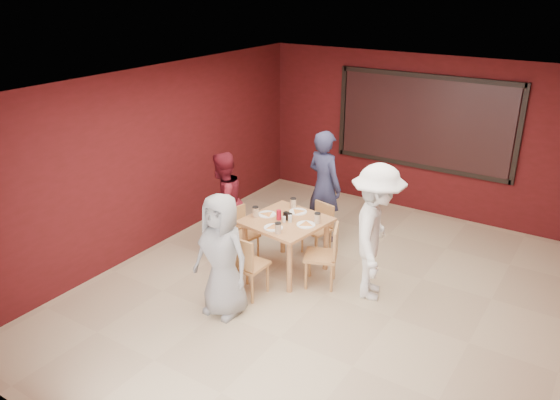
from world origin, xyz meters
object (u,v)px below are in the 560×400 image
Objects in this scene: diner_back at (324,186)px; diner_left at (223,202)px; diner_right at (376,233)px; chair_left at (240,231)px; chair_right at (326,252)px; diner_front at (222,255)px; chair_back at (320,225)px; chair_front at (245,263)px; dining_table at (286,226)px.

diner_back is 1.14× the size of diner_left.
diner_left is at bearing 72.29° from diner_right.
diner_back reaches higher than chair_left.
diner_back reaches higher than chair_right.
chair_right is at bearing 89.36° from diner_left.
diner_back is (-0.75, 1.29, 0.40)m from chair_right.
diner_back is at bearing 120.18° from chair_right.
chair_left is 0.52m from diner_left.
diner_front is 2.58m from diner_back.
diner_right reaches higher than diner_back.
diner_right is at bearing 10.42° from chair_right.
diner_left is (-1.08, 1.37, -0.02)m from diner_front.
chair_back is at bearing 124.21° from chair_right.
chair_right is 0.56× the size of diner_left.
chair_left is 1.50m from diner_front.
diner_back is (0.72, 1.29, 0.45)m from chair_left.
diner_front is 0.88× the size of diner_right.
chair_front is at bearing 107.40° from diner_back.
diner_right reaches higher than chair_left.
diner_left is at bearing 139.86° from chair_front.
chair_back is at bearing 85.29° from diner_front.
chair_front is (-0.08, -0.87, -0.20)m from dining_table.
chair_right is 1.54m from diner_back.
chair_front is at bearing -49.36° from chair_left.
diner_front is 0.89× the size of diner_back.
diner_left reaches higher than dining_table.
chair_front is 1.47m from diner_left.
diner_right reaches higher than dining_table.
diner_left is (-0.38, 0.09, 0.34)m from chair_left.
diner_front is at bearing -95.61° from chair_back.
diner_front is at bearing -94.36° from dining_table.
chair_left is 0.51× the size of diner_left.
diner_front reaches higher than chair_front.
diner_right is (1.42, 1.40, 0.12)m from diner_front.
dining_table is 1.49× the size of chair_back.
diner_right reaches higher than chair_back.
chair_right is at bearing 59.78° from diner_front.
diner_left is at bearing 177.21° from chair_right.
diner_right is (2.11, 0.12, 0.47)m from chair_left.
chair_left is 0.43× the size of diner_right.
diner_right is (1.21, -0.72, 0.48)m from chair_back.
chair_front is 1.12× the size of chair_left.
chair_front is 1.10m from chair_left.
diner_back is at bearing 111.85° from chair_back.
dining_table is 1.33m from diner_front.
diner_back is (-0.07, 1.26, 0.20)m from dining_table.
dining_table is at bearing -97.65° from chair_back.
diner_back is (-0.18, 0.45, 0.46)m from chair_back.
diner_left is at bearing 177.25° from dining_table.
diner_back reaches higher than dining_table.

